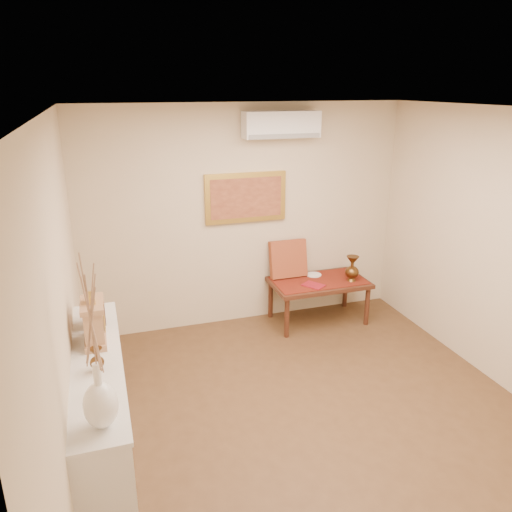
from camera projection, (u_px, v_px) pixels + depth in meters
name	position (u px, v px, depth m)	size (l,w,h in m)	color
floor	(318.00, 422.00, 4.50)	(4.50, 4.50, 0.00)	brown
ceiling	(333.00, 111.00, 3.62)	(4.50, 4.50, 0.00)	silver
wall_back	(245.00, 217.00, 6.09)	(4.00, 0.02, 2.70)	beige
wall_left	(64.00, 316.00, 3.48)	(0.02, 4.50, 2.70)	beige
white_vase	(94.00, 347.00, 2.76)	(0.20, 0.20, 1.06)	white
candlestick	(98.00, 381.00, 3.21)	(0.09, 0.09, 0.19)	silver
brass_urn_small	(96.00, 356.00, 3.47)	(0.10, 0.10, 0.23)	brown
table_cloth	(319.00, 280.00, 6.26)	(1.14, 0.59, 0.01)	maroon
brass_urn_tall	(352.00, 266.00, 6.19)	(0.18, 0.18, 0.39)	brown
plate	(314.00, 275.00, 6.42)	(0.20, 0.20, 0.01)	white
menu	(313.00, 285.00, 6.09)	(0.18, 0.25, 0.01)	maroon
cushion	(288.00, 259.00, 6.31)	(0.47, 0.10, 0.47)	maroon
display_ledge	(103.00, 415.00, 3.81)	(0.37, 2.02, 0.98)	silver
mantel_clock	(94.00, 322.00, 3.83)	(0.17, 0.36, 0.41)	tan
wooden_chest	(95.00, 311.00, 4.14)	(0.16, 0.21, 0.24)	tan
low_table	(319.00, 286.00, 6.28)	(1.20, 0.70, 0.55)	#462215
painting	(246.00, 198.00, 5.98)	(1.00, 0.06, 0.60)	gold
ac_unit	(281.00, 125.00, 5.73)	(0.90, 0.25, 0.30)	white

